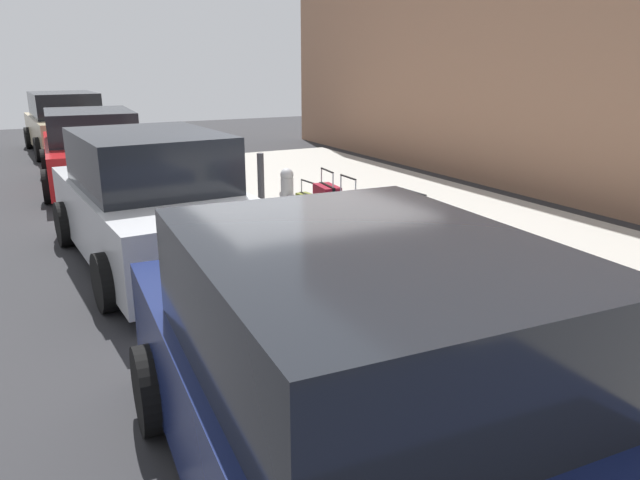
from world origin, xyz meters
name	(u,v)px	position (x,y,z in m)	size (l,w,h in m)	color
ground_plane	(304,272)	(0.00, 0.00, 0.00)	(40.00, 40.00, 0.00)	#28282B
sidewalk_curb	(460,240)	(0.00, -2.50, 0.07)	(18.00, 5.00, 0.14)	#9E9B93
suitcase_teal_0	(603,349)	(-3.69, -0.74, 0.44)	(0.40, 0.24, 0.87)	#0F606B
suitcase_navy_1	(549,324)	(-3.23, -0.66, 0.47)	(0.41, 0.23, 0.91)	navy
suitcase_maroon_2	(515,296)	(-2.73, -0.79, 0.52)	(0.50, 0.27, 0.81)	maroon
suitcase_olive_3	(470,288)	(-2.22, -0.72, 0.42)	(0.41, 0.21, 0.81)	#59601E
suitcase_black_4	(439,271)	(-1.78, -0.69, 0.47)	(0.38, 0.23, 0.93)	black
suitcase_silver_5	(410,253)	(-1.29, -0.67, 0.52)	(0.50, 0.26, 1.09)	#9EA0A8
suitcase_red_6	(385,243)	(-0.75, -0.71, 0.48)	(0.49, 0.19, 0.97)	red
suitcase_teal_7	(360,238)	(-0.21, -0.69, 0.41)	(0.49, 0.23, 0.79)	#0F606B
suitcase_navy_8	(348,223)	(0.31, -0.81, 0.46)	(0.46, 0.19, 0.96)	navy
suitcase_maroon_9	(327,211)	(0.83, -0.78, 0.51)	(0.49, 0.29, 0.97)	maroon
suitcase_olive_10	(309,211)	(1.37, -0.76, 0.39)	(0.50, 0.22, 0.72)	#59601E
fire_hydrant	(287,192)	(2.08, -0.73, 0.56)	(0.39, 0.21, 0.80)	#99999E
bollard_post	(261,181)	(2.80, -0.58, 0.61)	(0.11, 0.11, 0.95)	#333338
parked_car_navy_0	(363,396)	(-3.88, 1.53, 0.78)	(4.44, 2.30, 1.67)	#141E4C
parked_car_silver_1	(152,203)	(1.29, 1.53, 0.79)	(4.46, 2.21, 1.69)	#B2B5BA
parked_car_red_2	(92,151)	(6.97, 1.53, 0.74)	(4.71, 2.23, 1.57)	#AD1619
parked_car_beige_3	(66,125)	(12.39, 1.53, 0.79)	(4.67, 2.19, 1.70)	tan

